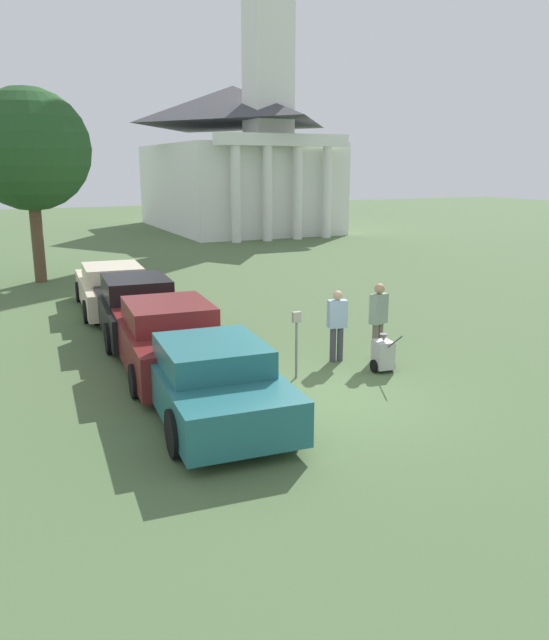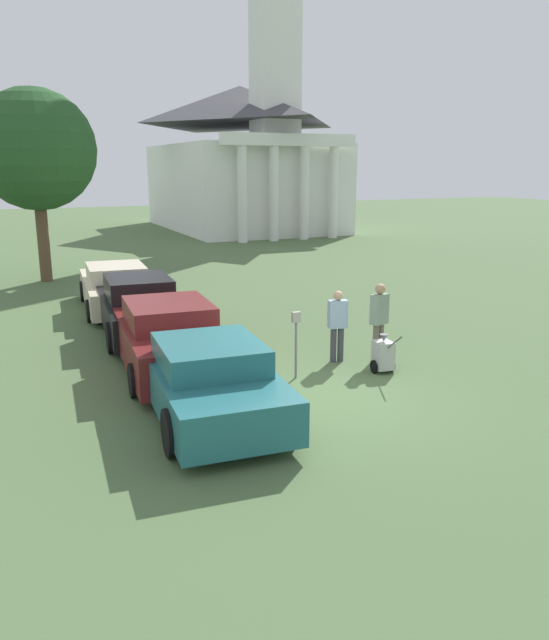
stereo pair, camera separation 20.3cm
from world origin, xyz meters
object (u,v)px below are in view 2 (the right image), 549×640
object	(u,v)px
parked_car_black	(139,308)
parked_car_cream	(116,288)
parked_car_teal	(208,379)
equipment_cart	(383,355)
parking_meter	(296,332)
person_worker	(338,322)
person_supervisor	(379,317)
parked_car_maroon	(168,337)
church	(244,149)

from	to	relation	value
parked_car_black	parked_car_cream	size ratio (longest dim) A/B	0.97
parked_car_teal	equipment_cart	distance (m)	4.23
parking_meter	equipment_cart	distance (m)	2.02
parked_car_teal	parked_car_cream	size ratio (longest dim) A/B	0.95
person_worker	parked_car_black	bearing A→B (deg)	-37.60
parked_car_teal	person_supervisor	size ratio (longest dim) A/B	2.68
parked_car_maroon	church	xyz separation A→B (m)	(12.69, 28.45, 4.70)
parked_car_cream	parking_meter	xyz separation A→B (m)	(2.27, -8.10, 0.33)
parked_car_cream	church	xyz separation A→B (m)	(12.70, 22.04, 4.76)
equipment_cart	person_worker	bearing A→B (deg)	123.40
person_supervisor	parked_car_maroon	bearing A→B (deg)	-35.04
person_worker	person_supervisor	xyz separation A→B (m)	(0.90, -0.30, 0.09)
parked_car_black	person_supervisor	size ratio (longest dim) A/B	2.75
church	parked_car_maroon	bearing A→B (deg)	-114.05
parked_car_cream	equipment_cart	xyz separation A→B (m)	(4.16, -8.51, -0.27)
parked_car_cream	parking_meter	size ratio (longest dim) A/B	3.54
parked_car_maroon	church	distance (m)	31.50
parked_car_black	parking_meter	size ratio (longest dim) A/B	3.43
parked_car_maroon	person_worker	distance (m)	3.77
parked_car_black	equipment_cart	size ratio (longest dim) A/B	4.89
parking_meter	person_worker	bearing A→B (deg)	25.92
parked_car_maroon	person_supervisor	xyz separation A→B (m)	(4.52, -1.34, 0.31)
equipment_cart	church	size ratio (longest dim) A/B	0.04
parked_car_teal	parking_meter	size ratio (longest dim) A/B	3.35
parking_meter	person_supervisor	xyz separation A→B (m)	(2.25, 0.35, 0.03)
parked_car_black	church	distance (m)	28.75
parked_car_maroon	equipment_cart	bearing A→B (deg)	-23.10
parked_car_black	person_supervisor	bearing A→B (deg)	-40.75
equipment_cart	church	xyz separation A→B (m)	(8.54, 30.55, 5.03)
parked_car_black	person_supervisor	distance (m)	6.33
parked_car_black	parked_car_teal	bearing A→B (deg)	-86.31
parked_car_teal	church	size ratio (longest dim) A/B	0.20
parked_car_maroon	church	size ratio (longest dim) A/B	0.21
parked_car_black	person_worker	size ratio (longest dim) A/B	2.99
parking_meter	equipment_cart	xyz separation A→B (m)	(1.89, -0.40, -0.60)
parked_car_cream	person_supervisor	size ratio (longest dim) A/B	2.84
parked_car_maroon	parking_meter	size ratio (longest dim) A/B	3.53
parked_car_black	parking_meter	distance (m)	5.30
church	parked_car_teal	bearing A→B (deg)	-112.09
parked_car_teal	parked_car_cream	xyz separation A→B (m)	(-0.00, 9.24, -0.01)
parked_car_maroon	equipment_cart	distance (m)	4.67
parking_meter	equipment_cart	bearing A→B (deg)	-11.99
parking_meter	parked_car_black	bearing A→B (deg)	115.38
parked_car_black	parked_car_cream	world-z (taller)	parked_car_black
parked_car_cream	parked_car_maroon	bearing A→B (deg)	-86.31
parking_meter	church	bearing A→B (deg)	70.92
parking_meter	church	distance (m)	32.20
parked_car_maroon	person_worker	bearing A→B (deg)	-12.41
parking_meter	person_worker	distance (m)	1.50
parked_car_cream	parking_meter	bearing A→B (deg)	-70.67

